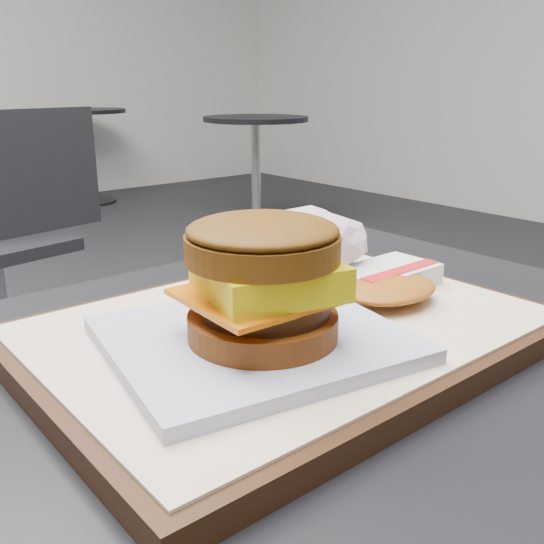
% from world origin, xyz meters
% --- Properties ---
extents(serving_tray, '(0.38, 0.28, 0.02)m').
position_xyz_m(serving_tray, '(0.06, 0.06, 0.78)').
color(serving_tray, black).
rests_on(serving_tray, customer_table).
extents(breakfast_sandwich, '(0.22, 0.20, 0.09)m').
position_xyz_m(breakfast_sandwich, '(0.01, 0.03, 0.83)').
color(breakfast_sandwich, silver).
rests_on(breakfast_sandwich, serving_tray).
extents(hash_brown, '(0.12, 0.09, 0.02)m').
position_xyz_m(hash_brown, '(0.17, 0.05, 0.80)').
color(hash_brown, silver).
rests_on(hash_brown, serving_tray).
extents(crumpled_wrapper, '(0.14, 0.11, 0.06)m').
position_xyz_m(crumpled_wrapper, '(0.14, 0.13, 0.82)').
color(crumpled_wrapper, white).
rests_on(crumpled_wrapper, serving_tray).
extents(neighbor_chair, '(0.63, 0.48, 0.88)m').
position_xyz_m(neighbor_chair, '(0.35, 1.75, 0.51)').
color(neighbor_chair, '#98989D').
rests_on(neighbor_chair, ground).
extents(bg_table_near, '(0.66, 0.66, 0.75)m').
position_xyz_m(bg_table_near, '(2.20, 2.80, 0.56)').
color(bg_table_near, black).
rests_on(bg_table_near, ground).
extents(bg_table_far, '(0.66, 0.66, 0.75)m').
position_xyz_m(bg_table_far, '(1.80, 4.50, 0.56)').
color(bg_table_far, black).
rests_on(bg_table_far, ground).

